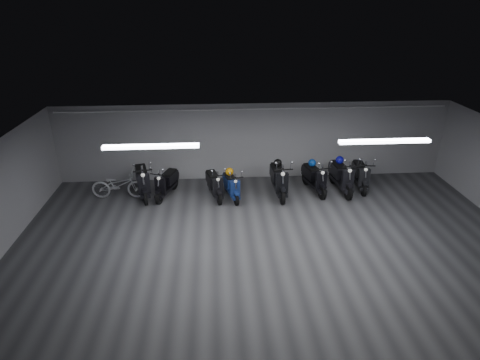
{
  "coord_description": "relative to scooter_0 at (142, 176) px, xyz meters",
  "views": [
    {
      "loc": [
        -1.4,
        -8.52,
        6.15
      ],
      "look_at": [
        -0.67,
        2.5,
        1.05
      ],
      "focal_mm": 29.77,
      "sensor_mm": 36.0,
      "label": 1
    }
  ],
  "objects": [
    {
      "name": "helmet_3",
      "position": [
        6.71,
        0.21,
        0.31
      ],
      "size": [
        0.28,
        0.28,
        0.28
      ],
      "primitive_type": "sphere",
      "color": "#0D0C88",
      "rests_on": "scooter_8"
    },
    {
      "name": "helmet_1",
      "position": [
        5.76,
        0.2,
        0.24
      ],
      "size": [
        0.27,
        0.27,
        0.27
      ],
      "primitive_type": "sphere",
      "color": "#0D3D98",
      "rests_on": "scooter_7"
    },
    {
      "name": "fluor_strip_right",
      "position": [
        6.85,
        -2.71,
        2.0
      ],
      "size": [
        2.4,
        0.18,
        0.08
      ],
      "primitive_type": "cube",
      "color": "white",
      "rests_on": "ceiling"
    },
    {
      "name": "bicycle",
      "position": [
        -0.8,
        -0.06,
        -0.17
      ],
      "size": [
        1.78,
        0.68,
        1.14
      ],
      "primitive_type": "imported",
      "rotation": [
        0.0,
        0.0,
        1.54
      ],
      "color": "silver",
      "rests_on": "floor"
    },
    {
      "name": "conduit",
      "position": [
        3.85,
        1.21,
        1.88
      ],
      "size": [
        13.6,
        0.05,
        0.05
      ],
      "primitive_type": "cylinder",
      "rotation": [
        0.0,
        1.57,
        0.0
      ],
      "color": "white",
      "rests_on": "back_wall"
    },
    {
      "name": "back_wall",
      "position": [
        3.85,
        1.3,
        0.66
      ],
      "size": [
        14.0,
        0.01,
        2.8
      ],
      "primitive_type": "cube",
      "color": "#99999C",
      "rests_on": "ground"
    },
    {
      "name": "scooter_5",
      "position": [
        4.56,
        -0.21,
        0.01
      ],
      "size": [
        0.74,
        2.03,
        1.49
      ],
      "primitive_type": null,
      "rotation": [
        0.0,
        0.0,
        0.04
      ],
      "color": "black",
      "rests_on": "floor"
    },
    {
      "name": "scooter_9",
      "position": [
        7.48,
        0.12,
        -0.06
      ],
      "size": [
        0.78,
        1.87,
        1.35
      ],
      "primitive_type": null,
      "rotation": [
        0.0,
        0.0,
        -0.1
      ],
      "color": "black",
      "rests_on": "floor"
    },
    {
      "name": "scooter_8",
      "position": [
        6.74,
        -0.07,
        -0.0
      ],
      "size": [
        0.87,
        2.03,
        1.47
      ],
      "primitive_type": null,
      "rotation": [
        0.0,
        0.0,
        0.11
      ],
      "color": "black",
      "rests_on": "floor"
    },
    {
      "name": "scooter_0",
      "position": [
        0.0,
        0.0,
        0.0
      ],
      "size": [
        1.13,
        2.09,
        1.48
      ],
      "primitive_type": null,
      "rotation": [
        0.0,
        0.0,
        0.25
      ],
      "color": "black",
      "rests_on": "floor"
    },
    {
      "name": "scooter_7",
      "position": [
        5.81,
        -0.05,
        -0.06
      ],
      "size": [
        1.01,
        1.91,
        1.36
      ],
      "primitive_type": null,
      "rotation": [
        0.0,
        0.0,
        0.23
      ],
      "color": "black",
      "rests_on": "floor"
    },
    {
      "name": "scooter_1",
      "position": [
        0.79,
        -0.07,
        -0.1
      ],
      "size": [
        1.12,
        1.81,
        1.28
      ],
      "primitive_type": null,
      "rotation": [
        0.0,
        0.0,
        -0.35
      ],
      "color": "black",
      "rests_on": "floor"
    },
    {
      "name": "floor",
      "position": [
        3.85,
        -3.71,
        -0.74
      ],
      "size": [
        14.0,
        10.0,
        0.01
      ],
      "primitive_type": "cube",
      "color": "#39393B",
      "rests_on": "ground"
    },
    {
      "name": "helmet_2",
      "position": [
        4.55,
        0.07,
        0.32
      ],
      "size": [
        0.27,
        0.27,
        0.27
      ],
      "primitive_type": "sphere",
      "color": "black",
      "rests_on": "scooter_5"
    },
    {
      "name": "ceiling",
      "position": [
        3.85,
        -3.71,
        2.07
      ],
      "size": [
        14.0,
        10.0,
        0.01
      ],
      "primitive_type": "cube",
      "color": "gray",
      "rests_on": "ground"
    },
    {
      "name": "helmet_0",
      "position": [
        2.9,
        -0.13,
        0.13
      ],
      "size": [
        0.27,
        0.27,
        0.27
      ],
      "primitive_type": "sphere",
      "color": "#F69F0E",
      "rests_on": "scooter_4"
    },
    {
      "name": "fluor_strip_left",
      "position": [
        0.85,
        -2.71,
        2.0
      ],
      "size": [
        2.4,
        0.18,
        0.08
      ],
      "primitive_type": "cube",
      "color": "white",
      "rests_on": "ceiling"
    },
    {
      "name": "scooter_3",
      "position": [
        2.4,
        -0.24,
        -0.11
      ],
      "size": [
        0.96,
        1.78,
        1.26
      ],
      "primitive_type": null,
      "rotation": [
        0.0,
        0.0,
        0.25
      ],
      "color": "black",
      "rests_on": "floor"
    },
    {
      "name": "scooter_4",
      "position": [
        2.96,
        -0.35,
        -0.14
      ],
      "size": [
        0.9,
        1.68,
        1.19
      ],
      "primitive_type": null,
      "rotation": [
        0.0,
        0.0,
        0.24
      ],
      "color": "navy",
      "rests_on": "floor"
    }
  ]
}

